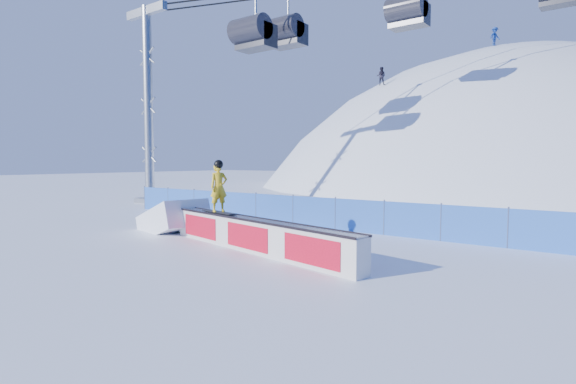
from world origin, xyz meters
The scene contains 7 objects.
ground centered at (0.00, 0.00, 0.00)m, with size 160.00×160.00×0.00m, color white.
snow_hill centered at (0.00, 42.00, -18.00)m, with size 64.00×64.00×64.00m.
safety_fence centered at (0.00, 4.50, 0.60)m, with size 22.05×0.05×1.30m.
rail_box centered at (1.29, -0.46, 0.48)m, with size 8.02×2.20×0.97m.
snow_ramp centered at (-3.65, 0.57, 0.00)m, with size 2.61×1.74×0.98m, color white, non-canonical shape.
snowboarder centered at (-0.53, -0.08, 1.79)m, with size 1.63×0.67×1.68m.
distant_skiers centered at (1.74, 31.31, 11.69)m, with size 22.04×8.37×6.97m.
Camera 1 is at (9.81, -10.05, 2.62)m, focal length 28.00 mm.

